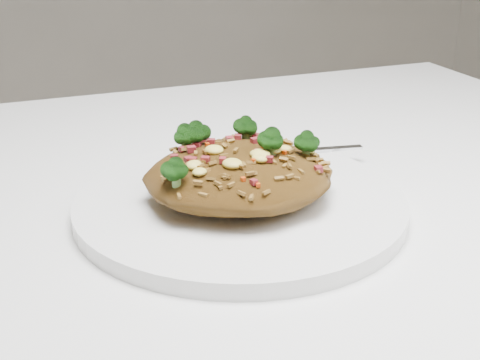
# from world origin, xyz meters

# --- Properties ---
(dining_table) EXTENTS (1.20, 0.80, 0.75)m
(dining_table) POSITION_xyz_m (0.00, 0.00, 0.66)
(dining_table) COLOR white
(dining_table) RESTS_ON ground
(plate) EXTENTS (0.28, 0.28, 0.01)m
(plate) POSITION_xyz_m (0.11, -0.02, 0.76)
(plate) COLOR white
(plate) RESTS_ON dining_table
(fried_rice) EXTENTS (0.16, 0.14, 0.06)m
(fried_rice) POSITION_xyz_m (0.11, -0.02, 0.79)
(fried_rice) COLOR brown
(fried_rice) RESTS_ON plate
(fork) EXTENTS (0.16, 0.04, 0.00)m
(fork) POSITION_xyz_m (0.19, 0.06, 0.77)
(fork) COLOR silver
(fork) RESTS_ON plate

